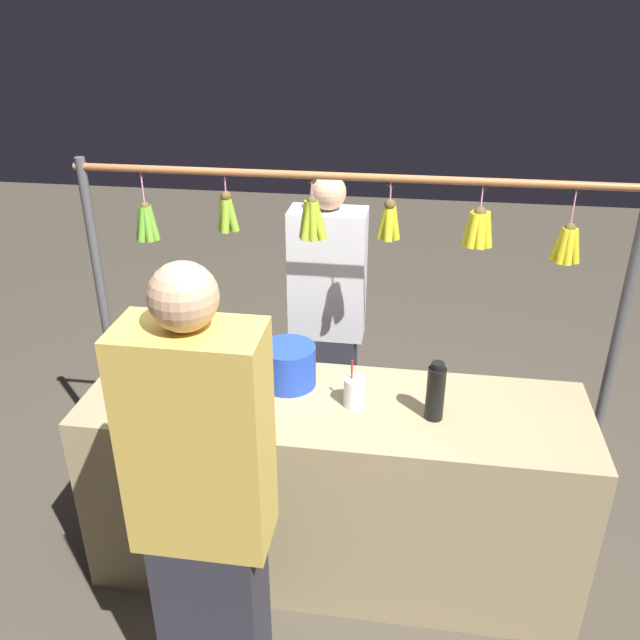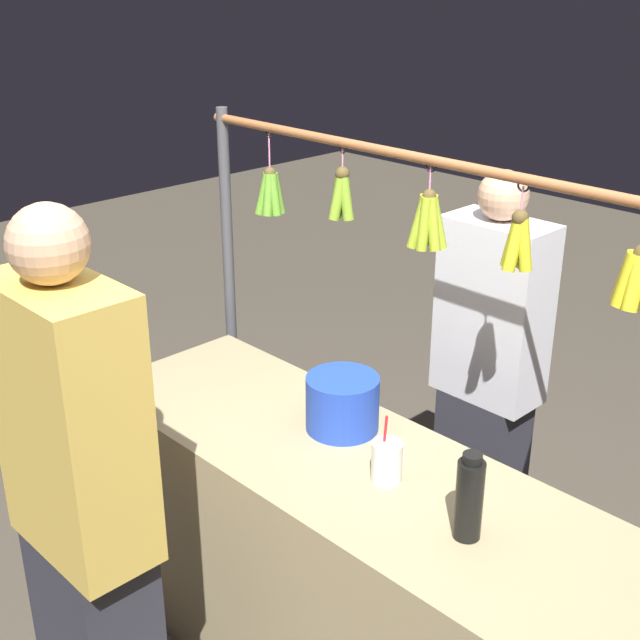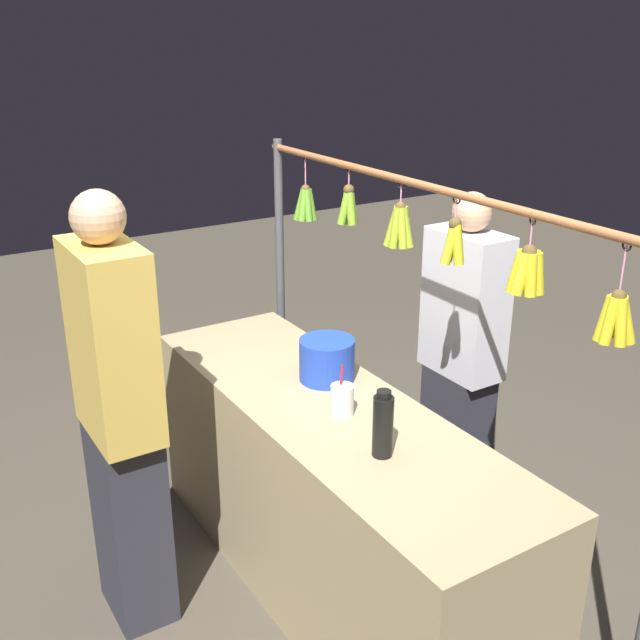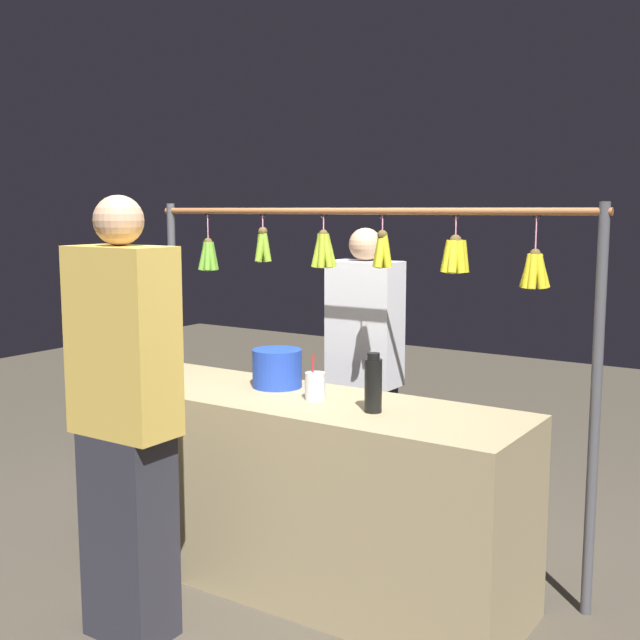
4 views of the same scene
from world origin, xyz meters
The scene contains 8 objects.
ground_plane centered at (0.00, 0.00, 0.00)m, with size 12.00×12.00×0.00m, color #474034.
market_counter centered at (0.00, 0.00, 0.43)m, with size 2.05×0.62×0.86m, color tan.
display_rack centered at (-0.03, -0.43, 1.26)m, with size 2.39×0.14×1.72m.
water_bottle centered at (-0.40, 0.04, 0.98)m, with size 0.07×0.07×0.25m.
blue_bucket centered at (0.21, -0.12, 0.95)m, with size 0.23×0.23×0.18m, color blue.
drink_cup centered at (-0.08, 0.00, 0.92)m, with size 0.09×0.09×0.20m.
vendor_person centered at (0.14, -0.81, 0.79)m, with size 0.38×0.20×1.59m.
customer_person centered at (0.30, 0.74, 0.86)m, with size 0.41×0.22×1.74m.
Camera 3 is at (-2.20, 1.42, 2.24)m, focal length 42.34 mm.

